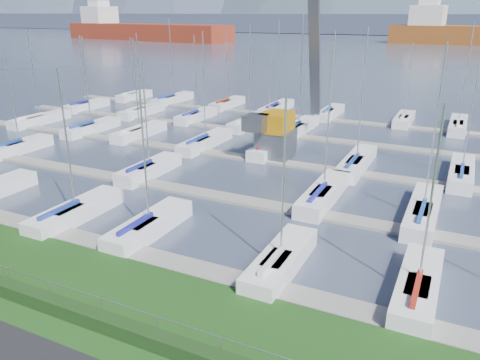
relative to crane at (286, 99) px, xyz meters
The scene contains 8 objects.
water 231.47m from the crane, 89.21° to the left, with size 800.00×540.00×0.20m, color #3E485B.
hedge 29.62m from the crane, 83.69° to the right, with size 80.00×0.70×0.70m, color #1A3513.
fence 29.09m from the crane, 83.60° to the right, with size 0.04×0.04×80.00m, color gray.
foothill 301.40m from the crane, 89.39° to the left, with size 900.00×80.00×12.00m, color #3E455B.
docks 6.92m from the crane, 39.22° to the right, with size 90.00×41.60×0.25m.
crane is the anchor object (origin of this frame).
cargo_ship_west 213.03m from the crane, 131.02° to the left, with size 98.55×31.89×21.50m.
sailboat_fleet 1.25m from the crane, 30.02° to the left, with size 75.72×49.84×13.69m.
Camera 1 is at (12.20, -13.11, 13.04)m, focal length 35.00 mm.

